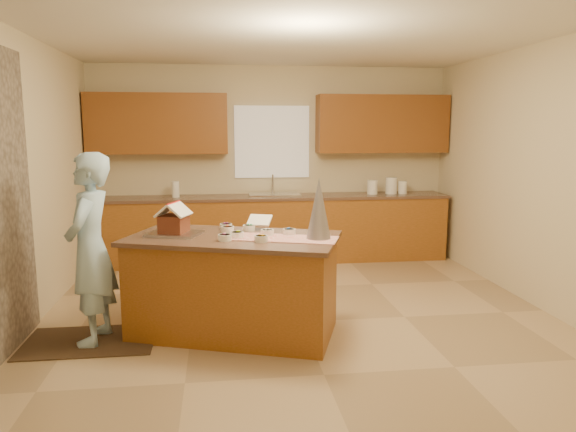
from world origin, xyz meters
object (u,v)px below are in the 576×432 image
object	(u,v)px
tinsel_tree	(319,208)
island_base	(234,287)
gingerbread_house	(174,221)
boy	(91,249)

from	to	relation	value
tinsel_tree	island_base	bearing A→B (deg)	164.30
tinsel_tree	gingerbread_house	size ratio (longest dim) A/B	1.55
boy	gingerbread_house	size ratio (longest dim) A/B	4.74
island_base	boy	xyz separation A→B (m)	(-1.20, -0.05, 0.40)
boy	gingerbread_house	xyz separation A→B (m)	(0.69, 0.18, 0.19)
island_base	tinsel_tree	bearing A→B (deg)	3.67
boy	island_base	bearing A→B (deg)	99.73
island_base	boy	size ratio (longest dim) A/B	1.07
tinsel_tree	gingerbread_house	xyz separation A→B (m)	(-1.25, 0.34, -0.14)
island_base	boy	distance (m)	1.27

